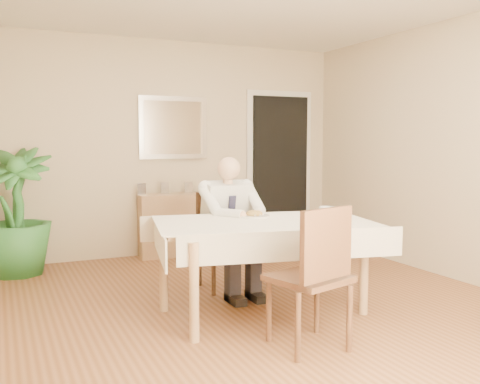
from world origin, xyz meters
name	(u,v)px	position (x,y,z in m)	size (l,w,h in m)	color
room	(258,152)	(0.00, 0.00, 1.30)	(5.00, 5.02, 2.60)	brown
doorway	(280,170)	(1.55, 2.46, 1.00)	(0.96, 0.07, 2.10)	silver
mirror	(174,128)	(0.08, 2.47, 1.55)	(0.86, 0.04, 0.76)	silver
dining_table	(263,231)	(0.02, -0.06, 0.67)	(1.91, 1.35, 0.75)	#A37A57
chair_far	(221,234)	(0.02, 0.82, 0.51)	(0.48, 0.48, 0.91)	#3D2113
chair_near	(316,270)	(-0.03, -0.91, 0.55)	(0.57, 0.58, 0.97)	#3D2113
seated_man	(233,219)	(0.02, 0.53, 0.69)	(0.48, 0.72, 1.24)	silver
plate	(254,216)	(0.04, 0.16, 0.76)	(0.26, 0.26, 0.02)	white
food	(254,214)	(0.04, 0.16, 0.78)	(0.14, 0.14, 0.06)	olive
knife	(262,215)	(0.08, 0.10, 0.78)	(0.01, 0.01, 0.13)	silver
fork	(253,215)	(0.00, 0.10, 0.78)	(0.01, 0.01, 0.13)	silver
coffee_mug	(327,213)	(0.54, -0.18, 0.80)	(0.13, 0.13, 0.10)	white
sideboard	(178,225)	(0.08, 2.32, 0.38)	(0.94, 0.32, 0.75)	#A37A57
photo_frame_left	(142,189)	(-0.37, 2.33, 0.82)	(0.10, 0.02, 0.14)	silver
photo_frame_center	(165,188)	(-0.08, 2.37, 0.82)	(0.10, 0.02, 0.14)	silver
photo_frame_right	(188,187)	(0.22, 2.34, 0.82)	(0.10, 0.02, 0.14)	silver
potted_palm	(15,211)	(-1.75, 2.12, 0.66)	(0.74, 0.74, 1.32)	#245C24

